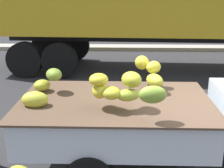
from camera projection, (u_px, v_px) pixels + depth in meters
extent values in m
plane|color=#28282B|center=(202.00, 167.00, 4.73)|extent=(220.00, 220.00, 0.00)
cube|color=gray|center=(150.00, 48.00, 13.57)|extent=(80.00, 0.80, 0.16)
cube|color=silver|center=(115.00, 131.00, 4.63)|extent=(2.68, 1.72, 0.08)
cube|color=silver|center=(116.00, 96.00, 5.34)|extent=(2.67, 0.05, 0.44)
cube|color=silver|center=(114.00, 142.00, 3.76)|extent=(2.67, 0.05, 0.44)
cube|color=silver|center=(204.00, 116.00, 4.51)|extent=(0.05, 1.71, 0.44)
cube|color=silver|center=(28.00, 114.00, 4.59)|extent=(0.05, 1.71, 0.44)
cube|color=#B21914|center=(116.00, 98.00, 5.38)|extent=(2.57, 0.02, 0.07)
cube|color=brown|center=(115.00, 101.00, 4.48)|extent=(2.80, 1.84, 0.03)
ellipsoid|color=#A6A82A|center=(42.00, 85.00, 4.81)|extent=(0.31, 0.32, 0.17)
ellipsoid|color=#AAAA2A|center=(131.00, 79.00, 4.05)|extent=(0.33, 0.37, 0.21)
ellipsoid|color=olive|center=(54.00, 75.00, 4.71)|extent=(0.34, 0.38, 0.19)
ellipsoid|color=gold|center=(142.00, 63.00, 5.06)|extent=(0.30, 0.32, 0.23)
ellipsoid|color=gold|center=(155.00, 81.00, 4.75)|extent=(0.34, 0.41, 0.21)
ellipsoid|color=#9FAD32|center=(128.00, 95.00, 4.02)|extent=(0.37, 0.30, 0.16)
ellipsoid|color=gold|center=(99.00, 80.00, 4.04)|extent=(0.32, 0.33, 0.16)
ellipsoid|color=gold|center=(154.00, 67.00, 4.93)|extent=(0.33, 0.33, 0.20)
ellipsoid|color=olive|center=(153.00, 95.00, 3.66)|extent=(0.36, 0.24, 0.22)
ellipsoid|color=gold|center=(35.00, 100.00, 4.23)|extent=(0.38, 0.28, 0.23)
ellipsoid|color=gold|center=(100.00, 90.00, 4.11)|extent=(0.22, 0.32, 0.21)
ellipsoid|color=gold|center=(111.00, 93.00, 4.00)|extent=(0.38, 0.38, 0.17)
cylinder|color=black|center=(98.00, 123.00, 5.50)|extent=(0.64, 0.20, 0.64)
cube|color=black|center=(177.00, 37.00, 9.95)|extent=(11.05, 0.89, 0.30)
cylinder|color=black|center=(75.00, 46.00, 11.52)|extent=(1.09, 0.35, 1.08)
cylinder|color=black|center=(60.00, 60.00, 9.24)|extent=(1.09, 0.35, 1.08)
cylinder|color=black|center=(47.00, 45.00, 11.60)|extent=(1.09, 0.35, 1.08)
cylinder|color=black|center=(25.00, 60.00, 9.32)|extent=(1.09, 0.35, 1.08)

